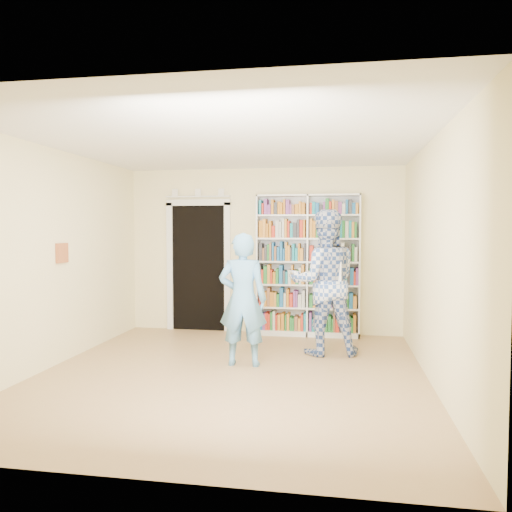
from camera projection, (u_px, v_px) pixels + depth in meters
The scene contains 11 objects.
floor at pixel (231, 375), 5.83m from camera, with size 5.00×5.00×0.00m, color #A47C4F.
ceiling at pixel (230, 142), 5.69m from camera, with size 5.00×5.00×0.00m, color white.
wall_back at pixel (263, 251), 8.22m from camera, with size 4.50×4.50×0.00m, color #F7E6AA.
wall_left at pixel (52, 258), 6.13m from camera, with size 5.00×5.00×0.00m, color #F7E6AA.
wall_right at pixel (434, 262), 5.38m from camera, with size 5.00×5.00×0.00m, color #F7E6AA.
bookshelf at pixel (308, 265), 7.95m from camera, with size 1.64×0.31×2.25m.
doorway at pixel (199, 260), 8.39m from camera, with size 1.10×0.08×2.43m.
wall_art at pixel (62, 253), 6.32m from camera, with size 0.03×0.25×0.25m, color brown.
man_blue at pixel (243, 299), 6.20m from camera, with size 0.60×0.40×1.66m, color #5C9ACC.
man_plaid at pixel (324, 282), 6.76m from camera, with size 0.96×0.74×1.97m, color #314F95.
paper_sheet at pixel (333, 274), 6.55m from camera, with size 0.23×0.01×0.33m, color white.
Camera 1 is at (1.25, -5.62, 1.69)m, focal length 35.00 mm.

